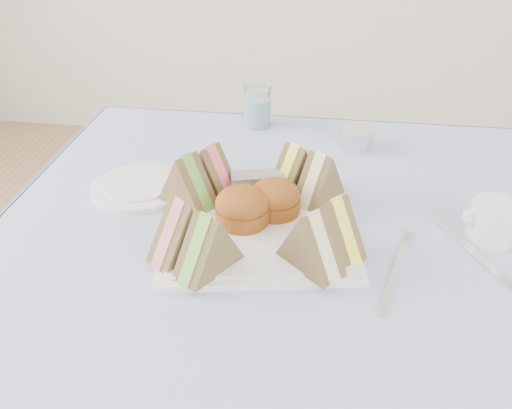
# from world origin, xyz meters

# --- Properties ---
(table) EXTENTS (0.90, 0.90, 0.74)m
(table) POSITION_xyz_m (0.00, 0.00, 0.37)
(table) COLOR brown
(table) RESTS_ON floor
(tablecloth) EXTENTS (1.02, 1.02, 0.01)m
(tablecloth) POSITION_xyz_m (0.00, 0.00, 0.74)
(tablecloth) COLOR #A3B0CC
(tablecloth) RESTS_ON table
(serving_plate) EXTENTS (0.36, 0.36, 0.01)m
(serving_plate) POSITION_xyz_m (-0.06, 0.02, 0.75)
(serving_plate) COLOR white
(serving_plate) RESTS_ON tablecloth
(sandwich_fl_a) EXTENTS (0.11, 0.12, 0.10)m
(sandwich_fl_a) POSITION_xyz_m (-0.16, -0.08, 0.81)
(sandwich_fl_a) COLOR brown
(sandwich_fl_a) RESTS_ON serving_plate
(sandwich_fl_b) EXTENTS (0.10, 0.12, 0.09)m
(sandwich_fl_b) POSITION_xyz_m (-0.12, -0.11, 0.81)
(sandwich_fl_b) COLOR brown
(sandwich_fl_b) RESTS_ON serving_plate
(sandwich_fr_a) EXTENTS (0.11, 0.11, 0.09)m
(sandwich_fr_a) POSITION_xyz_m (0.06, -0.03, 0.80)
(sandwich_fr_a) COLOR brown
(sandwich_fr_a) RESTS_ON serving_plate
(sandwich_fr_b) EXTENTS (0.11, 0.11, 0.09)m
(sandwich_fr_b) POSITION_xyz_m (0.03, -0.08, 0.81)
(sandwich_fr_b) COLOR brown
(sandwich_fr_b) RESTS_ON serving_plate
(sandwich_bl_a) EXTENTS (0.12, 0.10, 0.09)m
(sandwich_bl_a) POSITION_xyz_m (-0.19, 0.07, 0.81)
(sandwich_bl_a) COLOR brown
(sandwich_bl_a) RESTS_ON serving_plate
(sandwich_bl_b) EXTENTS (0.11, 0.10, 0.09)m
(sandwich_bl_b) POSITION_xyz_m (-0.16, 0.12, 0.80)
(sandwich_bl_b) COLOR brown
(sandwich_bl_b) RESTS_ON serving_plate
(sandwich_br_a) EXTENTS (0.09, 0.11, 0.09)m
(sandwich_br_a) POSITION_xyz_m (0.03, 0.11, 0.80)
(sandwich_br_a) COLOR brown
(sandwich_br_a) RESTS_ON serving_plate
(sandwich_br_b) EXTENTS (0.10, 0.11, 0.09)m
(sandwich_br_b) POSITION_xyz_m (-0.01, 0.14, 0.80)
(sandwich_br_b) COLOR brown
(sandwich_br_b) RESTS_ON serving_plate
(scone_left) EXTENTS (0.10, 0.10, 0.06)m
(scone_left) POSITION_xyz_m (-0.09, 0.02, 0.79)
(scone_left) COLOR #A64818
(scone_left) RESTS_ON serving_plate
(scone_right) EXTENTS (0.12, 0.12, 0.06)m
(scone_right) POSITION_xyz_m (-0.04, 0.06, 0.79)
(scone_right) COLOR #A64818
(scone_right) RESTS_ON serving_plate
(pastry_slice) EXTENTS (0.10, 0.06, 0.04)m
(pastry_slice) POSITION_xyz_m (-0.08, 0.11, 0.78)
(pastry_slice) COLOR tan
(pastry_slice) RESTS_ON serving_plate
(side_plate) EXTENTS (0.19, 0.19, 0.01)m
(side_plate) POSITION_xyz_m (-0.30, 0.12, 0.75)
(side_plate) COLOR white
(side_plate) RESTS_ON tablecloth
(water_glass) EXTENTS (0.07, 0.07, 0.09)m
(water_glass) POSITION_xyz_m (-0.12, 0.45, 0.79)
(water_glass) COLOR white
(water_glass) RESTS_ON tablecloth
(tea_strainer) EXTENTS (0.09, 0.09, 0.04)m
(tea_strainer) POSITION_xyz_m (0.10, 0.36, 0.77)
(tea_strainer) COLOR silver
(tea_strainer) RESTS_ON tablecloth
(knife) EXTENTS (0.10, 0.19, 0.00)m
(knife) POSITION_xyz_m (0.28, 0.00, 0.75)
(knife) COLOR silver
(knife) RESTS_ON tablecloth
(fork) EXTENTS (0.06, 0.19, 0.00)m
(fork) POSITION_xyz_m (0.16, -0.08, 0.75)
(fork) COLOR silver
(fork) RESTS_ON tablecloth
(creamer_jug) EXTENTS (0.09, 0.09, 0.07)m
(creamer_jug) POSITION_xyz_m (0.32, 0.05, 0.78)
(creamer_jug) COLOR white
(creamer_jug) RESTS_ON tablecloth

